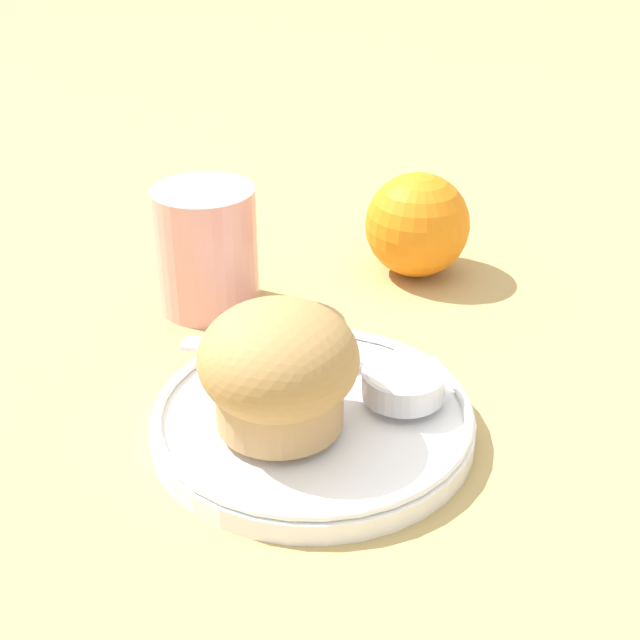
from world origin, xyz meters
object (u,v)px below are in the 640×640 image
at_px(muffin, 279,369).
at_px(butter_knife, 307,354).
at_px(orange_fruit, 417,225).
at_px(juice_glass, 207,249).

bearing_deg(muffin, butter_knife, 74.08).
height_order(muffin, orange_fruit, muffin).
relative_size(muffin, orange_fruit, 1.09).
relative_size(muffin, butter_knife, 0.55).
bearing_deg(juice_glass, orange_fruit, 15.04).
distance_m(butter_knife, juice_glass, 0.14).
height_order(muffin, juice_glass, same).
xyz_separation_m(orange_fruit, juice_glass, (-0.17, -0.05, 0.01)).
xyz_separation_m(muffin, juice_glass, (-0.05, 0.19, -0.01)).
relative_size(muffin, juice_glass, 0.97).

